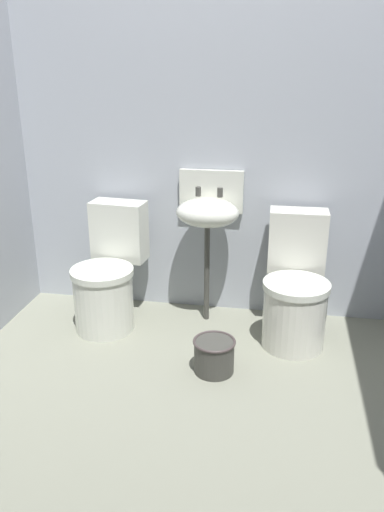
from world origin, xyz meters
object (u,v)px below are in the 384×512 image
object	(u,v)px
toilet_right	(295,292)
bucket	(214,355)
toilet_left	(108,278)
sink	(208,211)

from	to	relation	value
toilet_right	bucket	world-z (taller)	toilet_right
toilet_left	toilet_right	bearing A→B (deg)	-174.40
toilet_left	bucket	bearing A→B (deg)	154.44
toilet_left	bucket	size ratio (longest dim) A/B	3.23
sink	bucket	size ratio (longest dim) A/B	4.09
bucket	toilet_left	bearing A→B (deg)	148.83
toilet_right	bucket	xyz separation A→B (m)	(-0.44, -0.46, -0.22)
toilet_right	sink	xyz separation A→B (m)	(-0.57, 0.19, 0.43)
sink	toilet_left	bearing A→B (deg)	-163.29
bucket	sink	bearing A→B (deg)	101.94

